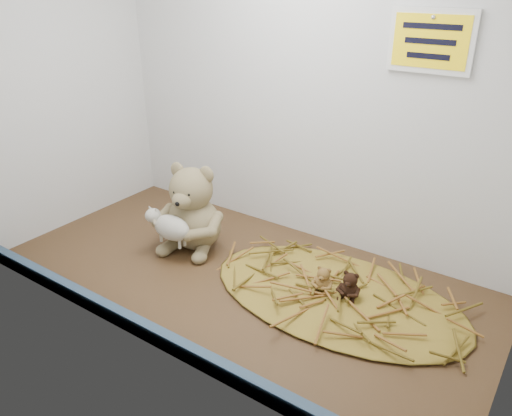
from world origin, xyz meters
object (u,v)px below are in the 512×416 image
Objects in this scene: mini_teddy_tan at (324,278)px; mini_teddy_brown at (350,284)px; toy_lamb at (172,228)px; main_teddy at (193,206)px.

mini_teddy_brown reaches higher than mini_teddy_tan.
main_teddy is at bearing 90.00° from toy_lamb.
mini_teddy_tan is (39.98, 7.74, -4.53)cm from toy_lamb.
main_teddy is 8.91cm from toy_lamb.
mini_teddy_brown is at bearing 1.67° from mini_teddy_tan.
main_teddy is at bearing 172.38° from mini_teddy_tan.
toy_lamb is 2.25× the size of mini_teddy_tan.
toy_lamb is 47.23cm from mini_teddy_brown.
mini_teddy_tan is at bearing -174.89° from mini_teddy_brown.
mini_teddy_brown is (46.23, 8.66, -4.31)cm from toy_lamb.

